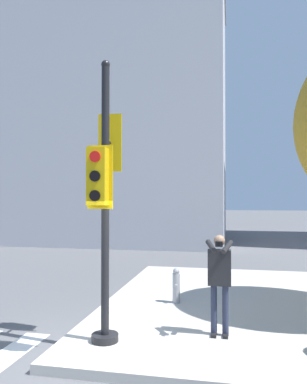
{
  "coord_description": "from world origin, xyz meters",
  "views": [
    {
      "loc": [
        2.31,
        -5.45,
        2.53
      ],
      "look_at": [
        1.06,
        0.75,
        2.65
      ],
      "focal_mm": 35.0,
      "sensor_mm": 36.0,
      "label": 1
    }
  ],
  "objects": [
    {
      "name": "building_left",
      "position": [
        -6.84,
        18.15,
        8.41
      ],
      "size": [
        18.0,
        11.56,
        16.8
      ],
      "color": "#BCBCC1",
      "rests_on": "ground_plane"
    },
    {
      "name": "sidewalk_corner",
      "position": [
        3.5,
        3.5,
        0.08
      ],
      "size": [
        8.0,
        8.0,
        0.16
      ],
      "color": "#BCB7AD",
      "rests_on": "ground_plane"
    },
    {
      "name": "traffic_signal_pole",
      "position": [
        0.27,
        0.54,
        2.74
      ],
      "size": [
        0.46,
        1.18,
        4.73
      ],
      "color": "black",
      "rests_on": "sidewalk_corner"
    },
    {
      "name": "ground_plane",
      "position": [
        0.0,
        0.0,
        0.0
      ],
      "size": [
        160.0,
        160.0,
        0.0
      ],
      "primitive_type": "plane",
      "color": "#5B5B5E"
    },
    {
      "name": "fire_hydrant",
      "position": [
        1.12,
        3.08,
        0.55
      ],
      "size": [
        0.17,
        0.23,
        0.79
      ],
      "color": "#99999E",
      "rests_on": "sidewalk_corner"
    },
    {
      "name": "person_photographer",
      "position": [
        2.15,
        1.19,
        1.21
      ],
      "size": [
        0.5,
        0.53,
        1.75
      ],
      "color": "black",
      "rests_on": "sidewalk_corner"
    }
  ]
}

